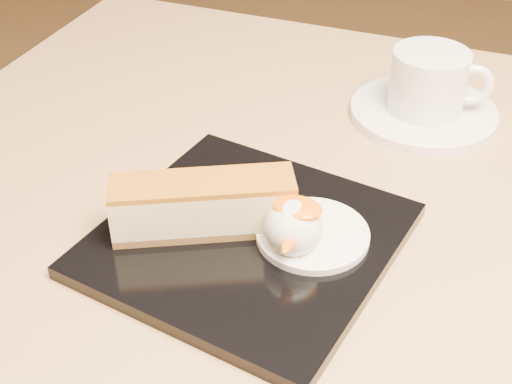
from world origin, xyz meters
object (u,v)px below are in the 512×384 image
at_px(coffee_cup, 430,80).
at_px(cheesecake, 203,205).
at_px(table, 282,349).
at_px(dessert_plate, 247,240).
at_px(ice_cream_scoop, 293,227).
at_px(saucer, 423,112).

bearing_deg(coffee_cup, cheesecake, -127.78).
relative_size(table, dessert_plate, 3.64).
bearing_deg(table, cheesecake, -144.20).
xyz_separation_m(table, cheesecake, (-0.06, -0.04, 0.19)).
xyz_separation_m(dessert_plate, ice_cream_scoop, (0.04, -0.01, 0.03)).
bearing_deg(saucer, cheesecake, -116.64).
height_order(dessert_plate, saucer, dessert_plate).
xyz_separation_m(dessert_plate, coffee_cup, (0.10, 0.25, 0.04)).
distance_m(dessert_plate, ice_cream_scoop, 0.05).
bearing_deg(dessert_plate, table, 59.34).
distance_m(cheesecake, saucer, 0.29).
xyz_separation_m(cheesecake, ice_cream_scoop, (0.07, -0.00, -0.00)).
bearing_deg(saucer, coffee_cup, 10.84).
bearing_deg(table, coffee_cup, 70.89).
relative_size(table, ice_cream_scoop, 17.73).
bearing_deg(coffee_cup, table, -119.95).
xyz_separation_m(cheesecake, saucer, (0.13, 0.26, -0.03)).
relative_size(dessert_plate, ice_cream_scoop, 4.87).
distance_m(ice_cream_scoop, coffee_cup, 0.27).
bearing_deg(cheesecake, coffee_cup, 35.90).
height_order(ice_cream_scoop, coffee_cup, coffee_cup).
relative_size(saucer, coffee_cup, 1.46).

